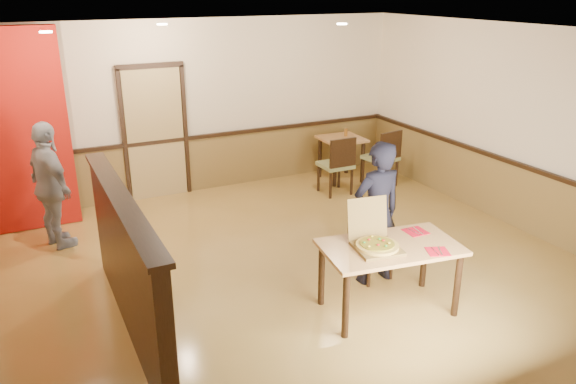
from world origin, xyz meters
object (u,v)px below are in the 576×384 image
diner_chair (368,240)px  pizza_box (375,243)px  diner (377,214)px  passerby (51,186)px  condiment (346,132)px  main_table (390,255)px  side_table (341,148)px  side_chair_left (338,163)px  side_chair_right (384,156)px

diner_chair → pizza_box: (-0.42, -0.72, 0.36)m
pizza_box → diner: bearing=63.3°
passerby → diner_chair: bearing=-146.8°
condiment → diner: bearing=-116.6°
pizza_box → condiment: 4.47m
main_table → condiment: (1.92, 3.97, 0.19)m
diner → passerby: 4.16m
side_table → passerby: bearing=-171.9°
main_table → passerby: passerby is taller
side_table → diner: (-1.56, -3.30, 0.26)m
side_chair_left → passerby: (-4.34, -0.06, 0.31)m
diner_chair → side_chair_left: side_chair_left is taller
side_chair_left → main_table: bearing=67.7°
main_table → side_table: side_table is taller
diner_chair → main_table: bearing=-114.7°
side_chair_left → passerby: bearing=0.8°
diner → side_chair_right: bearing=-127.8°
side_chair_right → condiment: (-0.34, 0.69, 0.29)m
diner → condiment: (1.68, 3.37, -0.01)m
main_table → diner: size_ratio=0.90×
side_chair_right → side_table: bearing=-62.8°
side_chair_left → pizza_box: 3.60m
diner_chair → side_table: (1.56, 3.16, 0.13)m
passerby → side_table: bearing=-101.2°
diner_chair → side_chair_left: bearing=59.8°
diner → condiment: diner is taller
main_table → diner: 0.67m
side_table → diner: 3.66m
side_chair_left → side_table: bearing=-125.8°
diner → passerby: diner is taller
diner_chair → side_table: diner_chair is taller
main_table → side_chair_right: side_chair_right is taller
side_chair_right → diner: 3.37m
side_chair_right → passerby: size_ratio=0.59×
passerby → condiment: passerby is taller
main_table → diner_chair: (0.24, 0.74, -0.19)m
side_table → diner: size_ratio=0.45×
side_chair_left → side_table: side_chair_left is taller
diner_chair → pizza_box: 0.90m
side_chair_right → condiment: bearing=-73.3°
diner → condiment: size_ratio=12.17×
side_chair_left → passerby: passerby is taller
diner → passerby: bearing=-39.8°
side_table → passerby: 4.84m
main_table → side_chair_right: bearing=63.6°
diner → pizza_box: bearing=53.5°
side_chair_left → condiment: size_ratio=7.08×
side_chair_left → diner: 2.92m
main_table → side_table: bearing=73.4°
side_chair_right → side_table: side_chair_right is taller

